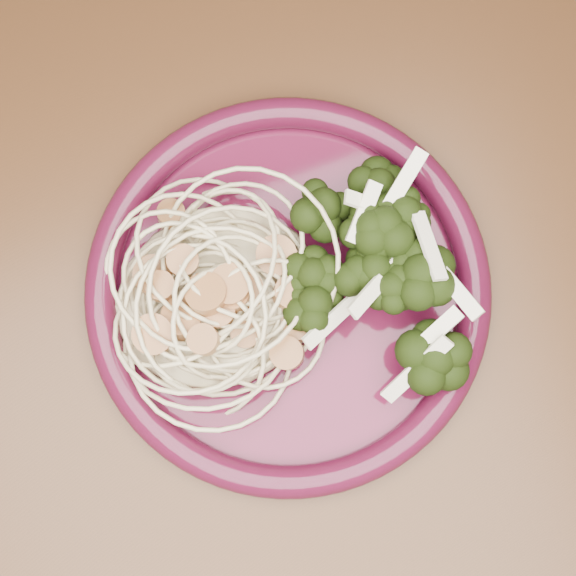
# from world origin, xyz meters

# --- Properties ---
(dining_table) EXTENTS (1.20, 0.80, 0.75)m
(dining_table) POSITION_xyz_m (0.00, 0.00, 0.65)
(dining_table) COLOR #472814
(dining_table) RESTS_ON ground
(dinner_plate) EXTENTS (0.34, 0.34, 0.02)m
(dinner_plate) POSITION_xyz_m (0.03, 0.03, 0.76)
(dinner_plate) COLOR #470D23
(dinner_plate) RESTS_ON dining_table
(spaghetti_pile) EXTENTS (0.17, 0.16, 0.03)m
(spaghetti_pile) POSITION_xyz_m (-0.01, 0.04, 0.77)
(spaghetti_pile) COLOR beige
(spaghetti_pile) RESTS_ON dinner_plate
(scallop_cluster) EXTENTS (0.16, 0.16, 0.04)m
(scallop_cluster) POSITION_xyz_m (-0.01, 0.04, 0.81)
(scallop_cluster) COLOR #A16C3C
(scallop_cluster) RESTS_ON spaghetti_pile
(broccoli_pile) EXTENTS (0.13, 0.17, 0.05)m
(broccoli_pile) POSITION_xyz_m (0.09, 0.01, 0.78)
(broccoli_pile) COLOR black
(broccoli_pile) RESTS_ON dinner_plate
(onion_garnish) EXTENTS (0.09, 0.11, 0.05)m
(onion_garnish) POSITION_xyz_m (0.09, 0.01, 0.81)
(onion_garnish) COLOR beige
(onion_garnish) RESTS_ON broccoli_pile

